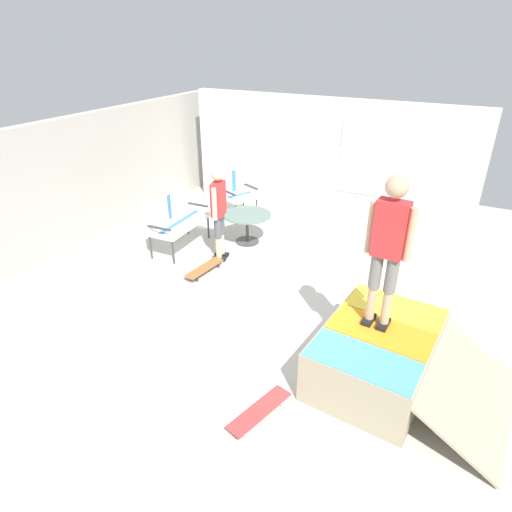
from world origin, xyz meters
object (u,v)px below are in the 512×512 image
Objects in this scene: skate_ramp at (380,355)px; person_skater at (388,243)px; patio_chair_near_house at (236,189)px; person_watching at (219,208)px; patio_table at (247,222)px; skateboard_spare at (260,411)px; patio_bench at (174,216)px; skateboard_by_bench at (204,268)px.

person_skater is (0.11, 0.12, 1.34)m from skate_ramp.
patio_chair_near_house is 1.98m from person_watching.
person_skater is at bearing -128.67° from patio_table.
skateboard_spare is (-1.17, 0.94, -0.24)m from skate_ramp.
patio_bench reaches higher than skateboard_by_bench.
skateboard_by_bench is at bearing -120.45° from patio_bench.
skateboard_by_bench is at bearing 70.64° from skate_ramp.
person_skater is at bearing -111.49° from patio_bench.
person_watching is (-1.82, -0.71, 0.33)m from patio_chair_near_house.
person_watching is at bearing 38.19° from skateboard_spare.
patio_chair_near_house is at bearing 32.33° from skateboard_spare.
skateboard_spare is at bearing -135.87° from skateboard_by_bench.
skate_ramp is at bearing -132.01° from patio_chair_near_house.
patio_chair_near_house is (1.81, -0.25, -0.00)m from patio_bench.
person_skater is at bearing 46.51° from skate_ramp.
patio_table is (0.78, -1.08, -0.21)m from patio_bench.
skateboard_by_bench is at bearing -175.46° from person_watching.
patio_bench is at bearing 68.51° from person_skater.
skateboard_by_bench is (-0.59, -1.01, -0.53)m from patio_bench.
skateboard_by_bench is (-0.59, -0.05, -0.86)m from person_watching.
patio_bench is at bearing 67.75° from skate_ramp.
patio_table is 0.52× the size of person_skater.
skate_ramp is at bearing -117.98° from person_watching.
person_skater is (-1.59, -4.03, 1.05)m from patio_bench.
patio_table is 4.24m from skateboard_spare.
skateboard_spare is at bearing 147.32° from person_skater.
patio_chair_near_house is at bearing 47.99° from skate_ramp.
skate_ramp is at bearing -109.36° from skateboard_by_bench.
person_skater reaches higher than skateboard_by_bench.
patio_table is at bearing 30.39° from skateboard_spare.
person_skater is at bearing -108.19° from skateboard_by_bench.
skate_ramp is 1.35m from person_skater.
patio_bench is at bearing 171.99° from patio_chair_near_house.
patio_bench is 0.74× the size of person_skater.
patio_table is 1.09× the size of skateboard_spare.
person_watching is (-0.78, 0.11, 0.54)m from patio_table.
skateboard_spare is at bearing 141.31° from skate_ramp.
person_skater is at bearing -131.96° from patio_chair_near_house.
skate_ramp is 1.31× the size of person_watching.
patio_chair_near_house is 0.59× the size of person_skater.
person_watching reaches higher than skateboard_spare.
person_watching is 1.98× the size of skateboard_spare.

